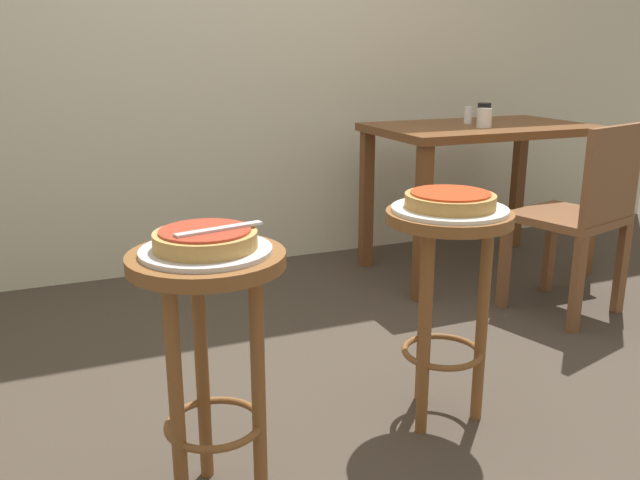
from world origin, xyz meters
name	(u,v)px	position (x,y,z in m)	size (l,w,h in m)	color
ground_plane	(360,396)	(0.00, 0.00, 0.00)	(6.00, 6.00, 0.00)	#42382D
stool_foreground	(209,323)	(-0.59, -0.35, 0.50)	(0.38, 0.38, 0.68)	brown
serving_plate_foreground	(206,250)	(-0.59, -0.35, 0.69)	(0.32, 0.32, 0.01)	silver
pizza_foreground	(205,239)	(-0.59, -0.35, 0.72)	(0.25, 0.25, 0.05)	tan
stool_middle	(446,268)	(0.18, -0.21, 0.50)	(0.38, 0.38, 0.68)	brown
serving_plate_middle	(450,209)	(0.18, -0.21, 0.69)	(0.35, 0.35, 0.01)	white
pizza_middle	(450,200)	(0.18, -0.21, 0.72)	(0.27, 0.27, 0.05)	#B78442
dining_table	(480,149)	(1.16, 1.01, 0.65)	(1.10, 0.68, 0.78)	brown
cup_near_edge	(484,118)	(1.10, 0.90, 0.82)	(0.07, 0.07, 0.09)	silver
cup_far_edge	(484,112)	(1.27, 1.14, 0.82)	(0.07, 0.07, 0.10)	black
condiment_shaker	(468,115)	(1.12, 1.07, 0.82)	(0.04, 0.04, 0.09)	white
wooden_chair	(582,213)	(1.20, 0.30, 0.47)	(0.50, 0.50, 0.85)	brown
pizza_server_knife	(220,229)	(-0.56, -0.37, 0.74)	(0.22, 0.02, 0.01)	silver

